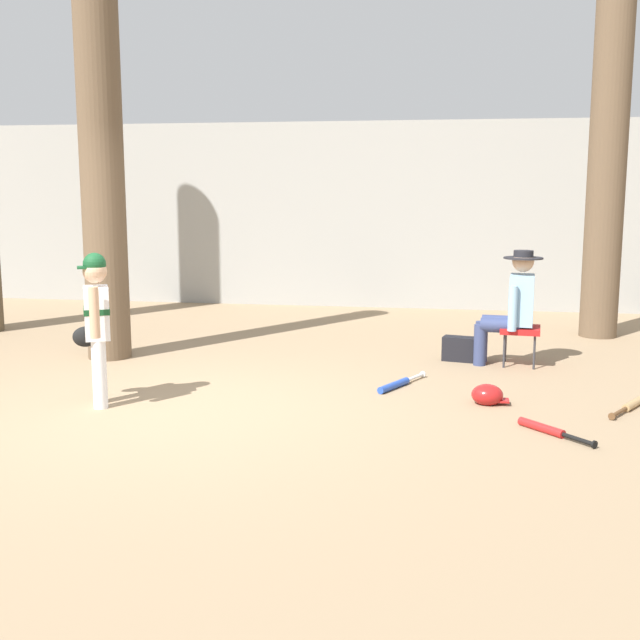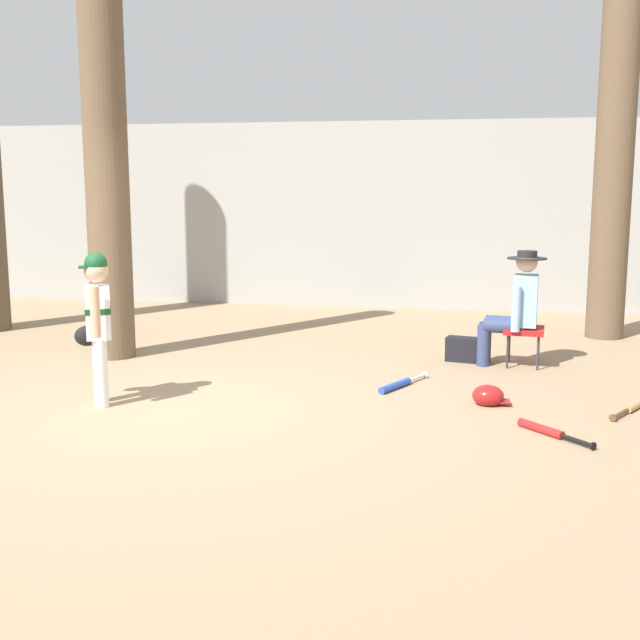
{
  "view_description": "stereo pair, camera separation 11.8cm",
  "coord_description": "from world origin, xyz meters",
  "px_view_note": "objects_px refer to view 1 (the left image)",
  "views": [
    {
      "loc": [
        2.31,
        -6.21,
        1.85
      ],
      "look_at": [
        1.2,
        0.32,
        0.75
      ],
      "focal_mm": 45.32,
      "sensor_mm": 36.0,
      "label": 1
    },
    {
      "loc": [
        2.43,
        -6.19,
        1.85
      ],
      "look_at": [
        1.2,
        0.32,
        0.75
      ],
      "focal_mm": 45.32,
      "sensor_mm": 36.0,
      "label": 2
    }
  ],
  "objects_px": {
    "batting_helmet_red": "(488,395)",
    "seated_spectator": "(512,304)",
    "tree_behind_spectator": "(609,125)",
    "handbag_beside_stool": "(459,349)",
    "bat_blue_youth": "(397,384)",
    "young_ballplayer": "(96,319)",
    "tree_near_player": "(101,139)",
    "bat_wood_tan": "(633,404)",
    "bat_red_barrel": "(547,429)",
    "folding_stool": "(520,331)"
  },
  "relations": [
    {
      "from": "tree_behind_spectator",
      "to": "bat_red_barrel",
      "type": "relative_size",
      "value": 10.55
    },
    {
      "from": "handbag_beside_stool",
      "to": "bat_red_barrel",
      "type": "relative_size",
      "value": 0.6
    },
    {
      "from": "bat_wood_tan",
      "to": "young_ballplayer",
      "type": "bearing_deg",
      "value": -171.66
    },
    {
      "from": "bat_blue_youth",
      "to": "bat_wood_tan",
      "type": "bearing_deg",
      "value": -10.43
    },
    {
      "from": "seated_spectator",
      "to": "batting_helmet_red",
      "type": "xyz_separation_m",
      "value": [
        -0.28,
        -1.61,
        -0.56
      ]
    },
    {
      "from": "bat_red_barrel",
      "to": "young_ballplayer",
      "type": "bearing_deg",
      "value": 176.98
    },
    {
      "from": "handbag_beside_stool",
      "to": "bat_red_barrel",
      "type": "height_order",
      "value": "handbag_beside_stool"
    },
    {
      "from": "batting_helmet_red",
      "to": "seated_spectator",
      "type": "bearing_deg",
      "value": 80.1
    },
    {
      "from": "folding_stool",
      "to": "batting_helmet_red",
      "type": "relative_size",
      "value": 1.37
    },
    {
      "from": "handbag_beside_stool",
      "to": "bat_wood_tan",
      "type": "xyz_separation_m",
      "value": [
        1.45,
        -1.65,
        -0.1
      ]
    },
    {
      "from": "young_ballplayer",
      "to": "seated_spectator",
      "type": "xyz_separation_m",
      "value": [
        3.56,
        2.19,
        -0.1
      ]
    },
    {
      "from": "batting_helmet_red",
      "to": "tree_behind_spectator",
      "type": "bearing_deg",
      "value": 67.09
    },
    {
      "from": "tree_near_player",
      "to": "handbag_beside_stool",
      "type": "distance_m",
      "value": 4.39
    },
    {
      "from": "tree_near_player",
      "to": "bat_red_barrel",
      "type": "distance_m",
      "value": 5.39
    },
    {
      "from": "tree_near_player",
      "to": "bat_wood_tan",
      "type": "relative_size",
      "value": 7.66
    },
    {
      "from": "tree_behind_spectator",
      "to": "bat_red_barrel",
      "type": "distance_m",
      "value": 5.05
    },
    {
      "from": "folding_stool",
      "to": "bat_wood_tan",
      "type": "bearing_deg",
      "value": -61.54
    },
    {
      "from": "folding_stool",
      "to": "handbag_beside_stool",
      "type": "bearing_deg",
      "value": 168.83
    },
    {
      "from": "seated_spectator",
      "to": "tree_near_player",
      "type": "bearing_deg",
      "value": -175.47
    },
    {
      "from": "bat_blue_youth",
      "to": "young_ballplayer",
      "type": "bearing_deg",
      "value": -157.43
    },
    {
      "from": "young_ballplayer",
      "to": "folding_stool",
      "type": "relative_size",
      "value": 2.98
    },
    {
      "from": "seated_spectator",
      "to": "bat_red_barrel",
      "type": "bearing_deg",
      "value": -86.71
    },
    {
      "from": "tree_behind_spectator",
      "to": "bat_wood_tan",
      "type": "bearing_deg",
      "value": -94.36
    },
    {
      "from": "bat_red_barrel",
      "to": "batting_helmet_red",
      "type": "relative_size",
      "value": 1.76
    },
    {
      "from": "batting_helmet_red",
      "to": "handbag_beside_stool",
      "type": "bearing_deg",
      "value": 98.01
    },
    {
      "from": "tree_behind_spectator",
      "to": "tree_near_player",
      "type": "bearing_deg",
      "value": -158.12
    },
    {
      "from": "tree_behind_spectator",
      "to": "handbag_beside_stool",
      "type": "relative_size",
      "value": 17.51
    },
    {
      "from": "young_ballplayer",
      "to": "tree_behind_spectator",
      "type": "bearing_deg",
      "value": 40.51
    },
    {
      "from": "seated_spectator",
      "to": "bat_blue_youth",
      "type": "height_order",
      "value": "seated_spectator"
    },
    {
      "from": "tree_near_player",
      "to": "folding_stool",
      "type": "relative_size",
      "value": 12.11
    },
    {
      "from": "handbag_beside_stool",
      "to": "batting_helmet_red",
      "type": "height_order",
      "value": "handbag_beside_stool"
    },
    {
      "from": "young_ballplayer",
      "to": "bat_blue_youth",
      "type": "bearing_deg",
      "value": 22.57
    },
    {
      "from": "tree_behind_spectator",
      "to": "seated_spectator",
      "type": "xyz_separation_m",
      "value": [
        -1.18,
        -1.86,
        -1.92
      ]
    },
    {
      "from": "handbag_beside_stool",
      "to": "seated_spectator",
      "type": "bearing_deg",
      "value": -12.19
    },
    {
      "from": "bat_blue_youth",
      "to": "bat_red_barrel",
      "type": "bearing_deg",
      "value": -44.96
    },
    {
      "from": "tree_near_player",
      "to": "batting_helmet_red",
      "type": "distance_m",
      "value": 4.77
    },
    {
      "from": "young_ballplayer",
      "to": "seated_spectator",
      "type": "height_order",
      "value": "young_ballplayer"
    },
    {
      "from": "tree_near_player",
      "to": "bat_red_barrel",
      "type": "height_order",
      "value": "tree_near_player"
    },
    {
      "from": "handbag_beside_stool",
      "to": "batting_helmet_red",
      "type": "xyz_separation_m",
      "value": [
        0.24,
        -1.72,
        -0.05
      ]
    },
    {
      "from": "young_ballplayer",
      "to": "bat_wood_tan",
      "type": "bearing_deg",
      "value": 8.34
    },
    {
      "from": "folding_stool",
      "to": "tree_behind_spectator",
      "type": "bearing_deg",
      "value": 59.83
    },
    {
      "from": "tree_near_player",
      "to": "bat_red_barrel",
      "type": "relative_size",
      "value": 9.39
    },
    {
      "from": "bat_red_barrel",
      "to": "bat_blue_youth",
      "type": "bearing_deg",
      "value": 135.04
    },
    {
      "from": "tree_near_player",
      "to": "seated_spectator",
      "type": "bearing_deg",
      "value": 4.53
    },
    {
      "from": "seated_spectator",
      "to": "folding_stool",
      "type": "bearing_deg",
      "value": -5.64
    },
    {
      "from": "bat_red_barrel",
      "to": "bat_wood_tan",
      "type": "height_order",
      "value": "same"
    },
    {
      "from": "bat_red_barrel",
      "to": "batting_helmet_red",
      "type": "xyz_separation_m",
      "value": [
        -0.42,
        0.78,
        0.05
      ]
    },
    {
      "from": "tree_near_player",
      "to": "bat_blue_youth",
      "type": "xyz_separation_m",
      "value": [
        3.2,
        -0.82,
        -2.3
      ]
    },
    {
      "from": "bat_wood_tan",
      "to": "batting_helmet_red",
      "type": "xyz_separation_m",
      "value": [
        -1.2,
        -0.07,
        0.05
      ]
    },
    {
      "from": "young_ballplayer",
      "to": "bat_red_barrel",
      "type": "height_order",
      "value": "young_ballplayer"
    }
  ]
}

